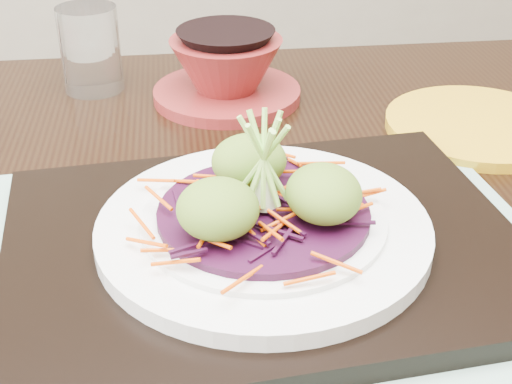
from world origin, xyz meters
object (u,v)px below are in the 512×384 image
object	(u,v)px
water_glass	(90,49)
yellow_plate	(478,125)
dining_table	(231,337)
white_plate	(263,227)
terracotta_bowl_set	(227,73)
serving_tray	(263,246)

from	to	relation	value
water_glass	yellow_plate	xyz separation A→B (m)	(0.36, -0.21, -0.04)
dining_table	yellow_plate	xyz separation A→B (m)	(0.28, 0.12, 0.11)
white_plate	terracotta_bowl_set	world-z (taller)	terracotta_bowl_set
dining_table	serving_tray	world-z (taller)	serving_tray
dining_table	serving_tray	xyz separation A→B (m)	(0.02, -0.04, 0.12)
white_plate	dining_table	bearing A→B (deg)	116.02
dining_table	water_glass	distance (m)	0.37
white_plate	yellow_plate	size ratio (longest dim) A/B	1.31
dining_table	water_glass	size ratio (longest dim) A/B	14.68
white_plate	terracotta_bowl_set	distance (m)	0.30
terracotta_bowl_set	dining_table	bearing A→B (deg)	-103.19
serving_tray	yellow_plate	size ratio (longest dim) A/B	2.02
serving_tray	yellow_plate	bearing A→B (deg)	33.11
dining_table	white_plate	size ratio (longest dim) A/B	5.71
serving_tray	water_glass	bearing A→B (deg)	107.61
white_plate	yellow_plate	distance (m)	0.31
water_glass	white_plate	bearing A→B (deg)	-75.53
terracotta_bowl_set	yellow_plate	xyz separation A→B (m)	(0.22, -0.14, -0.02)
dining_table	terracotta_bowl_set	size ratio (longest dim) A/B	7.35
dining_table	water_glass	world-z (taller)	water_glass
serving_tray	water_glass	world-z (taller)	water_glass
white_plate	water_glass	size ratio (longest dim) A/B	2.57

